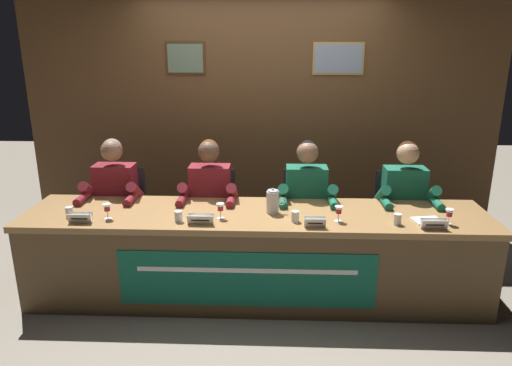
% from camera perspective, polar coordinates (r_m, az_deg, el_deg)
% --- Properties ---
extents(ground_plane, '(12.00, 12.00, 0.00)m').
position_cam_1_polar(ground_plane, '(4.16, -0.00, -13.15)').
color(ground_plane, gray).
extents(wall_back_panelled, '(4.94, 0.14, 2.60)m').
position_cam_1_polar(wall_back_panelled, '(5.08, 0.66, 8.12)').
color(wall_back_panelled, brown).
rests_on(wall_back_panelled, ground_plane).
extents(conference_table, '(3.74, 0.78, 0.74)m').
position_cam_1_polar(conference_table, '(3.82, -0.09, -7.36)').
color(conference_table, olive).
rests_on(conference_table, ground_plane).
extents(chair_far_left, '(0.44, 0.45, 0.92)m').
position_cam_1_polar(chair_far_left, '(4.70, -15.67, -4.08)').
color(chair_far_left, black).
rests_on(chair_far_left, ground_plane).
extents(panelist_far_left, '(0.51, 0.48, 1.24)m').
position_cam_1_polar(panelist_far_left, '(4.43, -16.72, -1.66)').
color(panelist_far_left, black).
rests_on(panelist_far_left, ground_plane).
extents(nameplate_far_left, '(0.18, 0.06, 0.08)m').
position_cam_1_polar(nameplate_far_left, '(3.86, -20.36, -3.94)').
color(nameplate_far_left, white).
rests_on(nameplate_far_left, conference_table).
extents(juice_glass_far_left, '(0.06, 0.06, 0.12)m').
position_cam_1_polar(juice_glass_far_left, '(3.86, -17.43, -2.93)').
color(juice_glass_far_left, white).
rests_on(juice_glass_far_left, conference_table).
extents(water_cup_far_left, '(0.06, 0.06, 0.08)m').
position_cam_1_polar(water_cup_far_left, '(4.01, -21.46, -3.34)').
color(water_cup_far_left, silver).
rests_on(water_cup_far_left, conference_table).
extents(chair_center_left, '(0.44, 0.45, 0.92)m').
position_cam_1_polar(chair_center_left, '(4.52, -5.19, -4.38)').
color(chair_center_left, black).
rests_on(chair_center_left, ground_plane).
extents(panelist_center_left, '(0.51, 0.48, 1.24)m').
position_cam_1_polar(panelist_center_left, '(4.23, -5.63, -1.88)').
color(panelist_center_left, black).
rests_on(panelist_center_left, ground_plane).
extents(nameplate_center_left, '(0.20, 0.06, 0.08)m').
position_cam_1_polar(nameplate_center_left, '(3.62, -6.68, -4.36)').
color(nameplate_center_left, white).
rests_on(nameplate_center_left, conference_table).
extents(juice_glass_center_left, '(0.06, 0.06, 0.12)m').
position_cam_1_polar(juice_glass_center_left, '(3.70, -4.30, -3.02)').
color(juice_glass_center_left, white).
rests_on(juice_glass_center_left, conference_table).
extents(water_cup_center_left, '(0.06, 0.06, 0.08)m').
position_cam_1_polar(water_cup_center_left, '(3.69, -9.28, -4.04)').
color(water_cup_center_left, silver).
rests_on(water_cup_center_left, conference_table).
extents(chair_center_right, '(0.44, 0.45, 0.92)m').
position_cam_1_polar(chair_center_right, '(4.49, 5.81, -4.54)').
color(chair_center_right, black).
rests_on(chair_center_right, ground_plane).
extents(panelist_center_right, '(0.51, 0.48, 1.24)m').
position_cam_1_polar(panelist_center_right, '(4.20, 6.08, -2.03)').
color(panelist_center_right, black).
rests_on(panelist_center_right, ground_plane).
extents(nameplate_center_right, '(0.16, 0.06, 0.08)m').
position_cam_1_polar(nameplate_center_right, '(3.56, 7.10, -4.72)').
color(nameplate_center_right, white).
rests_on(nameplate_center_right, conference_table).
extents(juice_glass_center_right, '(0.06, 0.06, 0.12)m').
position_cam_1_polar(juice_glass_center_right, '(3.69, 9.89, -3.31)').
color(juice_glass_center_right, white).
rests_on(juice_glass_center_right, conference_table).
extents(water_cup_center_right, '(0.06, 0.06, 0.08)m').
position_cam_1_polar(water_cup_center_right, '(3.66, 4.73, -4.09)').
color(water_cup_center_right, silver).
rests_on(water_cup_center_right, conference_table).
extents(chair_far_right, '(0.44, 0.45, 0.92)m').
position_cam_1_polar(chair_far_right, '(4.62, 16.56, -4.53)').
color(chair_far_right, black).
rests_on(chair_far_right, ground_plane).
extents(panelist_far_right, '(0.51, 0.48, 1.24)m').
position_cam_1_polar(panelist_far_right, '(4.35, 17.48, -2.10)').
color(panelist_far_right, black).
rests_on(panelist_far_right, ground_plane).
extents(nameplate_far_right, '(0.19, 0.06, 0.08)m').
position_cam_1_polar(nameplate_far_right, '(3.74, 20.60, -4.64)').
color(nameplate_far_right, white).
rests_on(nameplate_far_right, conference_table).
extents(juice_glass_far_right, '(0.06, 0.06, 0.12)m').
position_cam_1_polar(juice_glass_far_right, '(3.86, 22.17, -3.44)').
color(juice_glass_far_right, white).
rests_on(juice_glass_far_right, conference_table).
extents(water_cup_far_right, '(0.06, 0.06, 0.08)m').
position_cam_1_polar(water_cup_far_right, '(3.75, 16.60, -4.25)').
color(water_cup_far_right, silver).
rests_on(water_cup_far_right, conference_table).
extents(water_pitcher_central, '(0.15, 0.10, 0.21)m').
position_cam_1_polar(water_pitcher_central, '(3.80, 2.03, -2.27)').
color(water_pitcher_central, silver).
rests_on(water_pitcher_central, conference_table).
extents(document_stack_far_right, '(0.23, 0.18, 0.01)m').
position_cam_1_polar(document_stack_far_right, '(3.89, 19.82, -4.25)').
color(document_stack_far_right, white).
rests_on(document_stack_far_right, conference_table).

